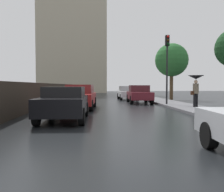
# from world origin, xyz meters

# --- Properties ---
(ground) EXTENTS (120.00, 120.00, 0.00)m
(ground) POSITION_xyz_m (0.00, 0.00, 0.00)
(ground) COLOR black
(car_maroon_near_kerb) EXTENTS (1.91, 4.14, 1.48)m
(car_maroon_near_kerb) POSITION_xyz_m (2.88, 15.14, 0.76)
(car_maroon_near_kerb) COLOR maroon
(car_maroon_near_kerb) RESTS_ON ground
(car_black_mid_road) EXTENTS (1.86, 4.15, 1.40)m
(car_black_mid_road) POSITION_xyz_m (-1.97, 5.41, 0.75)
(car_black_mid_road) COLOR black
(car_black_mid_road) RESTS_ON ground
(car_white_far_ahead) EXTENTS (1.90, 3.91, 1.40)m
(car_white_far_ahead) POSITION_xyz_m (2.54, 20.17, 0.71)
(car_white_far_ahead) COLOR silver
(car_white_far_ahead) RESTS_ON ground
(car_red_far_lane) EXTENTS (1.97, 4.47, 1.51)m
(car_red_far_lane) POSITION_xyz_m (-1.65, 10.29, 0.79)
(car_red_far_lane) COLOR maroon
(car_red_far_lane) RESTS_ON ground
(pedestrian_with_umbrella_far) EXTENTS (0.95, 0.95, 1.93)m
(pedestrian_with_umbrella_far) POSITION_xyz_m (5.44, 9.71, 1.64)
(pedestrian_with_umbrella_far) COLOR black
(pedestrian_with_umbrella_far) RESTS_ON sidewalk_strip
(traffic_light) EXTENTS (0.26, 0.39, 4.85)m
(traffic_light) POSITION_xyz_m (4.34, 12.10, 3.46)
(traffic_light) COLOR black
(traffic_light) RESTS_ON sidewalk_strip
(street_tree_near) EXTENTS (3.40, 3.40, 5.79)m
(street_tree_near) POSITION_xyz_m (7.08, 19.86, 4.07)
(street_tree_near) COLOR #4C3823
(street_tree_near) RESTS_ON ground
(distant_tower) EXTENTS (14.41, 10.04, 28.28)m
(distant_tower) POSITION_xyz_m (-5.87, 46.82, 14.14)
(distant_tower) COLOR #B2A88E
(distant_tower) RESTS_ON ground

